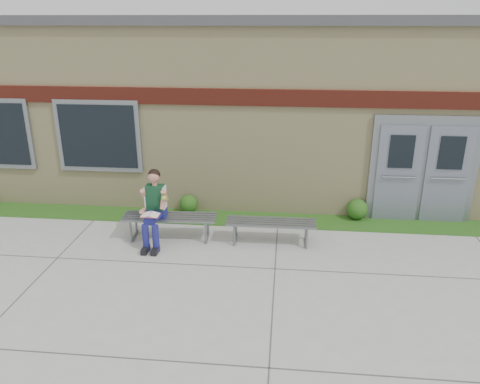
# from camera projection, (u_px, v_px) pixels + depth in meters

# --- Properties ---
(ground) EXTENTS (80.00, 80.00, 0.00)m
(ground) POSITION_uv_depth(u_px,v_px,m) (215.00, 281.00, 7.85)
(ground) COLOR #9E9E99
(ground) RESTS_ON ground
(grass_strip) EXTENTS (16.00, 0.80, 0.02)m
(grass_strip) POSITION_uv_depth(u_px,v_px,m) (232.00, 218.00, 10.27)
(grass_strip) COLOR #244D14
(grass_strip) RESTS_ON ground
(school_building) EXTENTS (16.20, 6.22, 4.20)m
(school_building) POSITION_uv_depth(u_px,v_px,m) (246.00, 98.00, 12.70)
(school_building) COLOR beige
(school_building) RESTS_ON ground
(bench_left) EXTENTS (1.87, 0.62, 0.48)m
(bench_left) POSITION_uv_depth(u_px,v_px,m) (170.00, 221.00, 9.25)
(bench_left) COLOR slate
(bench_left) RESTS_ON ground
(bench_right) EXTENTS (1.74, 0.49, 0.45)m
(bench_right) POSITION_uv_depth(u_px,v_px,m) (271.00, 226.00, 9.07)
(bench_right) COLOR slate
(bench_right) RESTS_ON ground
(girl) EXTENTS (0.53, 0.88, 1.46)m
(girl) POSITION_uv_depth(u_px,v_px,m) (154.00, 207.00, 8.93)
(girl) COLOR navy
(girl) RESTS_ON ground
(shrub_mid) EXTENTS (0.40, 0.40, 0.40)m
(shrub_mid) POSITION_uv_depth(u_px,v_px,m) (189.00, 204.00, 10.52)
(shrub_mid) COLOR #244D14
(shrub_mid) RESTS_ON grass_strip
(shrub_east) EXTENTS (0.45, 0.45, 0.45)m
(shrub_east) POSITION_uv_depth(u_px,v_px,m) (357.00, 209.00, 10.16)
(shrub_east) COLOR #244D14
(shrub_east) RESTS_ON grass_strip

